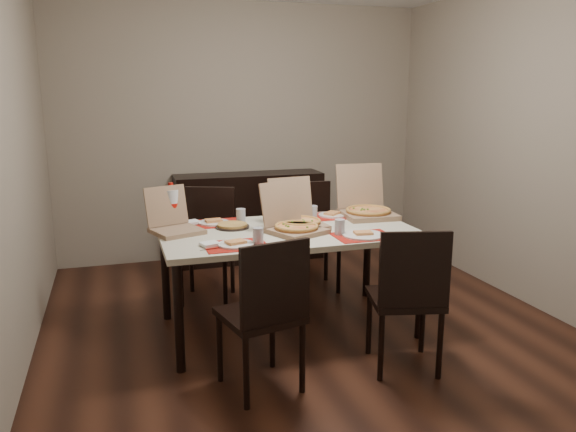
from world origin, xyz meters
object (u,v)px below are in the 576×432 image
object	(u,v)px
chair_far_right	(311,230)
sideboard	(249,217)
chair_near_right	(408,294)
soda_bottle	(172,208)
chair_near_left	(266,309)
dining_table	(288,239)
chair_far_left	(208,239)
pizza_box_center	(293,225)
dip_bowl	(286,220)

from	to	relation	value
chair_far_right	sideboard	bearing A→B (deg)	108.97
chair_near_right	soda_bottle	size ratio (longest dim) A/B	2.85
chair_near_right	chair_far_right	distance (m)	1.68
soda_bottle	chair_near_left	bearing A→B (deg)	-71.73
dining_table	chair_far_left	bearing A→B (deg)	118.30
chair_near_left	chair_far_right	distance (m)	1.88
chair_near_right	chair_far_left	bearing A→B (deg)	119.50
chair_near_right	pizza_box_center	size ratio (longest dim) A/B	1.92
sideboard	chair_far_left	world-z (taller)	chair_far_left
pizza_box_center	dining_table	bearing A→B (deg)	97.52
chair_near_left	soda_bottle	distance (m)	1.29
sideboard	chair_near_right	bearing A→B (deg)	-82.20
chair_near_left	chair_far_left	world-z (taller)	same
chair_near_right	chair_far_left	size ratio (longest dim) A/B	1.00
chair_far_left	chair_far_right	world-z (taller)	same
chair_far_right	pizza_box_center	size ratio (longest dim) A/B	1.92
pizza_box_center	soda_bottle	world-z (taller)	pizza_box_center
chair_far_left	soda_bottle	xyz separation A→B (m)	(-0.34, -0.49, 0.38)
chair_near_left	pizza_box_center	world-z (taller)	pizza_box_center
chair_far_left	soda_bottle	world-z (taller)	soda_bottle
sideboard	dip_bowl	distance (m)	1.60
dip_bowl	chair_near_left	bearing A→B (deg)	-112.95
chair_near_left	dip_bowl	distance (m)	1.18
chair_near_right	soda_bottle	bearing A→B (deg)	137.24
dip_bowl	soda_bottle	distance (m)	0.85
dining_table	chair_near_left	world-z (taller)	chair_near_left
chair_near_left	soda_bottle	xyz separation A→B (m)	(-0.39, 1.17, 0.38)
sideboard	pizza_box_center	size ratio (longest dim) A/B	3.10
dining_table	soda_bottle	distance (m)	0.87
pizza_box_center	soda_bottle	size ratio (longest dim) A/B	1.49
dining_table	chair_far_left	world-z (taller)	chair_far_left
dining_table	chair_far_right	bearing A→B (deg)	60.46
chair_far_left	chair_far_right	bearing A→B (deg)	0.51
dining_table	pizza_box_center	xyz separation A→B (m)	(0.01, -0.09, 0.12)
chair_near_left	dip_bowl	size ratio (longest dim) A/B	7.76
dining_table	soda_bottle	xyz separation A→B (m)	(-0.78, 0.34, 0.20)
chair_near_right	chair_near_left	bearing A→B (deg)	179.07
chair_far_left	dining_table	bearing A→B (deg)	-61.70
dining_table	pizza_box_center	distance (m)	0.15
sideboard	chair_near_left	world-z (taller)	chair_near_left
chair_far_left	soda_bottle	distance (m)	0.70
dining_table	chair_near_right	bearing A→B (deg)	-59.36
chair_far_left	chair_near_left	bearing A→B (deg)	-88.25
chair_far_right	chair_near_left	bearing A→B (deg)	-117.42
chair_far_left	soda_bottle	bearing A→B (deg)	-124.62
pizza_box_center	chair_near_right	bearing A→B (deg)	-57.14
chair_near_left	dip_bowl	bearing A→B (deg)	67.05
chair_near_left	chair_near_right	bearing A→B (deg)	-0.93
chair_far_right	dining_table	bearing A→B (deg)	-119.54
sideboard	dining_table	xyz separation A→B (m)	(-0.14, -1.80, 0.23)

